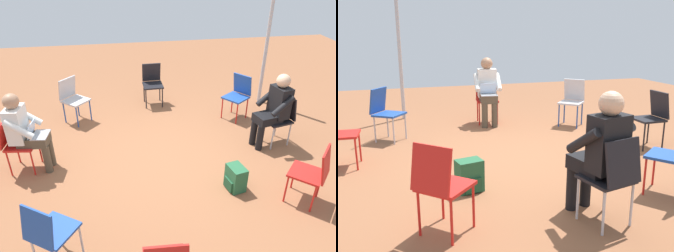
% 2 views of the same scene
% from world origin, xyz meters
% --- Properties ---
extents(ground_plane, '(14.00, 14.00, 0.00)m').
position_xyz_m(ground_plane, '(0.00, 0.00, 0.00)').
color(ground_plane, brown).
extents(chair_north, '(0.45, 0.48, 0.85)m').
position_xyz_m(chair_north, '(0.09, 2.17, 0.50)').
color(chair_north, red).
rests_on(chair_north, ground).
extents(chair_northeast, '(0.58, 0.59, 0.85)m').
position_xyz_m(chair_northeast, '(1.55, 1.49, 0.50)').
color(chair_northeast, '#B7B7BC').
rests_on(chair_northeast, ground).
extents(chair_northwest, '(0.58, 0.57, 0.85)m').
position_xyz_m(chair_northwest, '(-1.75, 1.44, 0.50)').
color(chair_northwest, '#1E4799').
rests_on(chair_northwest, ground).
extents(chair_southwest, '(0.58, 0.59, 0.85)m').
position_xyz_m(chair_southwest, '(-1.28, -1.71, 0.50)').
color(chair_southwest, red).
rests_on(chair_southwest, ground).
extents(chair_east, '(0.44, 0.41, 0.85)m').
position_xyz_m(chair_east, '(2.09, -0.07, 0.50)').
color(chair_east, black).
rests_on(chair_east, ground).
extents(chair_south, '(0.48, 0.51, 0.85)m').
position_xyz_m(chair_south, '(0.20, -1.99, 0.50)').
color(chair_south, black).
rests_on(chair_south, ground).
extents(person_with_laptop, '(0.53, 0.56, 1.24)m').
position_xyz_m(person_with_laptop, '(0.07, 2.00, 0.69)').
color(person_with_laptop, '#4C4233').
rests_on(person_with_laptop, ground).
extents(person_in_black, '(0.56, 0.57, 1.24)m').
position_xyz_m(person_in_black, '(0.16, -1.83, 0.69)').
color(person_in_black, black).
rests_on(person_in_black, ground).
extents(backpack_near_laptop_user, '(0.32, 0.29, 0.36)m').
position_xyz_m(backpack_near_laptop_user, '(-0.87, -0.87, 0.16)').
color(backpack_near_laptop_user, '#235B38').
rests_on(backpack_near_laptop_user, ground).
extents(tent_pole_near, '(0.07, 0.07, 2.45)m').
position_xyz_m(tent_pole_near, '(-1.44, 2.93, 1.23)').
color(tent_pole_near, '#B2B2B7').
rests_on(tent_pole_near, ground).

